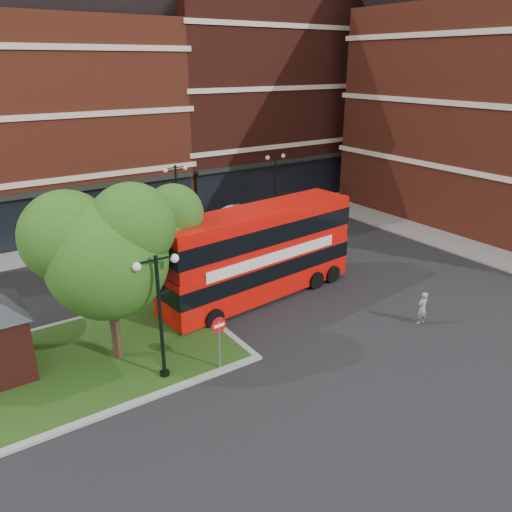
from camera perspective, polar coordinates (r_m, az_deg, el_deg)
ground at (r=21.97m, az=3.22°, el=-9.41°), size 120.00×120.00×0.00m
pavement_far at (r=35.32m, az=-13.09°, el=2.34°), size 44.00×3.00×0.12m
pavement_side at (r=34.62m, az=23.48°, el=0.69°), size 3.00×28.00×0.12m
terrace_far_right at (r=46.70m, az=-0.73°, el=17.38°), size 18.00×12.00×16.00m
traffic_island at (r=21.44m, az=-19.73°, el=-11.43°), size 12.60×7.60×0.15m
tree_island_west at (r=19.32m, az=-17.14°, el=0.92°), size 5.40×4.71×7.21m
tree_island_east at (r=22.65m, az=-11.68°, el=2.94°), size 4.46×3.90×6.29m
lamp_island at (r=18.35m, az=-10.92°, el=-6.30°), size 1.72×0.36×5.00m
lamp_far_left at (r=33.49m, az=-9.02°, el=6.56°), size 1.72×0.36×5.00m
lamp_far_right at (r=37.45m, az=2.20°, el=8.37°), size 1.72×0.36×5.00m
bus at (r=24.62m, az=0.28°, el=0.99°), size 10.81×3.48×4.05m
woman at (r=23.99m, az=18.46°, el=-5.66°), size 0.59×0.40×1.55m
car_silver at (r=34.14m, az=-15.67°, el=2.45°), size 3.82×1.81×1.26m
car_white at (r=36.45m, az=-1.43°, el=4.65°), size 4.72×2.00×1.52m
no_entry_sign at (r=19.12m, az=-4.27°, el=-8.79°), size 0.64×0.08×2.31m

